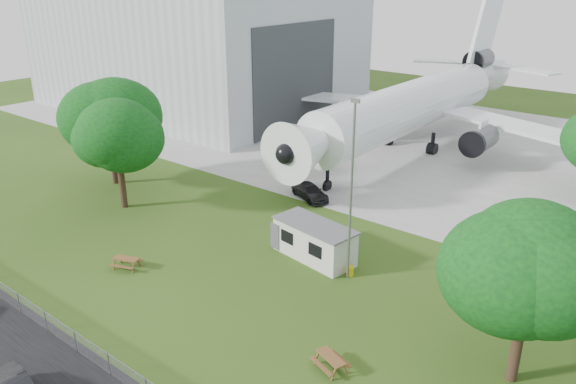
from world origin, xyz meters
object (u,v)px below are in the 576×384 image
Objects in this scene: site_cabin at (315,241)px; picnic_east at (330,369)px; hangar at (196,41)px; picnic_west at (127,268)px; airliner at (416,102)px.

picnic_east is (7.74, -9.24, -1.31)m from site_cabin.
hangar is 51.67m from picnic_west.
hangar is 36.21m from airliner.
hangar is at bearing 162.13° from picnic_east.
airliner is 6.90× the size of site_cabin.
hangar reaches higher than site_cabin.
airliner is (35.97, -0.14, -4.14)m from hangar.
hangar is at bearing 110.94° from picnic_west.
picnic_west is at bearing -93.71° from airliner.
airliner reaches higher than picnic_west.
site_cabin is 13.20m from picnic_west.
airliner reaches higher than picnic_east.
picnic_west is at bearing -48.75° from hangar.
hangar reaches higher than picnic_east.
picnic_east is at bearing -50.05° from site_cabin.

